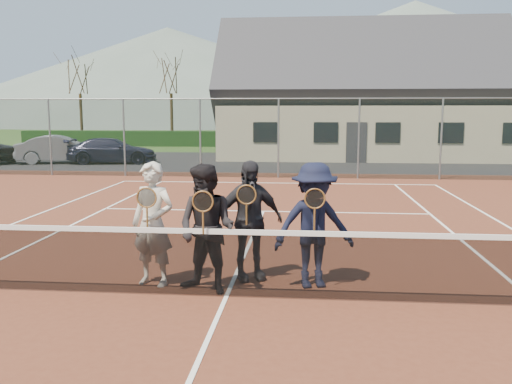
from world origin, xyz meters
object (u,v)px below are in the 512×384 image
Objects in this scene: car_b at (61,149)px; player_c at (249,220)px; player_d at (314,225)px; player_a at (153,224)px; car_c at (112,151)px; clubhouse at (360,85)px; player_b at (207,229)px; tennis_net at (226,260)px.

player_c reaches higher than car_b.
player_d is (12.12, -17.94, 0.24)m from car_b.
player_a is 1.00× the size of player_c.
car_b is 2.55m from car_c.
car_b is 16.26m from clubhouse.
player_c and player_d have the same top height.
player_b is at bearing -167.61° from car_b.
car_b is at bearing 118.50° from player_a.
player_b is (-4.29, -23.80, -3.07)m from clubhouse.
player_d is (-2.82, -23.43, -3.07)m from clubhouse.
player_b and player_d have the same top height.
car_c is 2.37× the size of player_b.
clubhouse is 23.67m from player_c.
tennis_net is 6.49× the size of player_d.
player_a reaches higher than tennis_net.
player_c is (8.61, -17.79, 0.30)m from car_c.
player_b is at bearing -129.01° from player_c.
car_c is at bearing 115.82° from player_c.
clubhouse reaches higher than car_b.
car_c is at bearing 113.72° from player_b.
car_c is 2.37× the size of player_d.
player_a is at bearing 164.01° from player_b.
player_a is at bearing -163.70° from player_c.
car_b is 21.66m from player_d.
player_b is (-0.29, 0.20, 0.38)m from tennis_net.
player_d is at bearing -161.63° from car_c.
player_a is 1.40m from player_c.
player_d is at bearing -15.03° from player_c.
clubhouse is at bearing -87.62° from car_b.
player_d is (9.57, -18.05, 0.30)m from car_c.
car_b is 20.57m from player_a.
car_b is 20.91m from player_c.
tennis_net is 6.49× the size of player_a.
player_b reaches higher than tennis_net.
tennis_net is 0.94m from player_c.
car_c is at bearing 111.77° from player_a.
tennis_net is (10.94, -18.51, -0.14)m from car_b.
car_b reaches higher than car_c.
player_a is 1.00× the size of player_b.
player_d is (1.18, 0.57, 0.38)m from tennis_net.
car_c is at bearing -105.34° from car_b.
player_d is (1.48, 0.37, -0.00)m from player_b.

